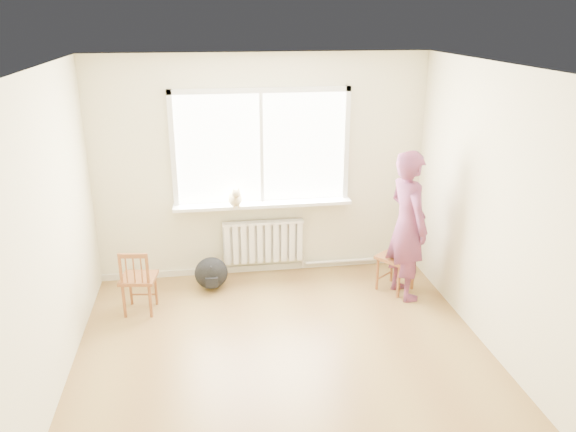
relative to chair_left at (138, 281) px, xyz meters
name	(u,v)px	position (x,y,z in m)	size (l,w,h in m)	color
floor	(290,375)	(1.45, -1.37, -0.38)	(4.50, 4.50, 0.00)	olive
ceiling	(290,72)	(1.45, -1.37, 2.32)	(4.50, 4.50, 0.00)	white
back_wall	(261,168)	(1.45, 0.88, 0.97)	(4.00, 0.01, 2.70)	beige
window	(261,143)	(1.45, 0.85, 1.28)	(2.12, 0.05, 1.42)	white
windowsill	(263,204)	(1.45, 0.77, 0.55)	(2.15, 0.22, 0.04)	white
radiator	(263,241)	(1.45, 0.79, 0.06)	(1.00, 0.12, 0.55)	white
heating_pipe	(359,260)	(2.70, 0.82, -0.30)	(0.04, 0.04, 1.40)	silver
baseboard	(263,267)	(1.45, 0.86, -0.34)	(4.00, 0.03, 0.08)	beige
chair_left	(138,281)	(0.00, 0.00, 0.00)	(0.42, 0.40, 0.75)	brown
chair_right	(399,260)	(2.97, 0.09, 0.02)	(0.54, 0.53, 0.79)	brown
person	(408,225)	(3.00, -0.02, 0.48)	(0.63, 0.41, 1.73)	#B63C45
cat	(235,198)	(1.12, 0.68, 0.68)	(0.19, 0.39, 0.26)	beige
backpack	(211,273)	(0.79, 0.47, -0.18)	(0.39, 0.29, 0.39)	black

